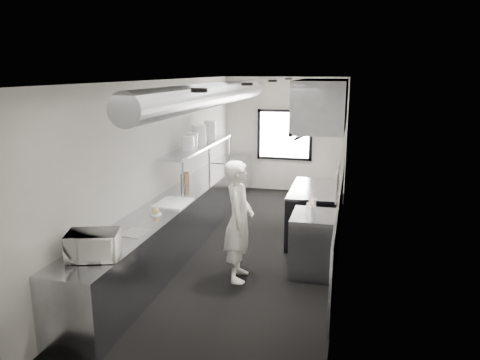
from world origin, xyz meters
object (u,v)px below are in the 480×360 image
Objects in this scene: deli_tub_b at (109,233)px; knife_block at (185,179)px; deli_tub_a at (89,247)px; squeeze_bottle_b at (311,211)px; cutting_board at (173,203)px; plate_stack_b at (192,140)px; far_work_table at (231,177)px; squeeze_bottle_e at (311,202)px; squeeze_bottle_d at (314,206)px; plate_stack_c at (199,135)px; range at (314,214)px; small_plate at (156,214)px; microwave at (93,245)px; plate_stack_a at (188,143)px; plate_stack_d at (210,130)px; line_cook at (239,221)px; bottle_station at (313,243)px; pass_shelf at (199,147)px; squeeze_bottle_a at (312,213)px; prep_counter at (173,227)px; exhaust_hood at (322,105)px; squeeze_bottle_c at (308,209)px.

knife_block reaches higher than deli_tub_b.
squeeze_bottle_b is at bearing 38.94° from deli_tub_a.
plate_stack_b reaches higher than cutting_board.
squeeze_bottle_e is (2.21, -3.56, 0.54)m from far_work_table.
plate_stack_b reaches higher than squeeze_bottle_d.
plate_stack_c reaches higher than cutting_board.
far_work_table is at bearing 131.19° from range.
small_plate reaches higher than far_work_table.
microwave is 2.83× the size of squeeze_bottle_e.
plate_stack_a is 1.41× the size of squeeze_bottle_b.
microwave is at bearing -45.14° from deli_tub_a.
cutting_board reaches higher than small_plate.
microwave is 1.37× the size of plate_stack_d.
line_cook reaches higher than far_work_table.
plate_stack_b is 1.10m from plate_stack_d.
range is 2.94m from small_plate.
line_cook reaches higher than bottle_station.
pass_shelf is 3.09m from squeeze_bottle_a.
line_cook is 2.14m from microwave.
plate_stack_c reaches higher than deli_tub_a.
range is (2.23, -0.30, -1.07)m from pass_shelf.
prep_counter is 2.00× the size of pass_shelf.
exhaust_hood is 5.80× the size of plate_stack_d.
plate_stack_c reaches higher than small_plate.
squeeze_bottle_c is (2.21, -0.21, 0.54)m from prep_counter.
plate_stack_b is at bearing 151.66° from squeeze_bottle_d.
plate_stack_d is (-0.02, 0.77, 0.22)m from pass_shelf.
squeeze_bottle_a is at bearing 36.32° from deli_tub_a.
range is at bearing -7.67° from pass_shelf.
far_work_table is 6.98× the size of squeeze_bottle_c.
plate_stack_a is (0.10, 3.12, 0.74)m from deli_tub_a.
plate_stack_d reaches higher than microwave.
pass_shelf is 4.69× the size of cutting_board.
range is (2.19, 1.20, 0.02)m from prep_counter.
deli_tub_b is 0.90× the size of small_plate.
small_plate is at bearing -138.12° from exhaust_hood.
plate_stack_c is at bearing 92.67° from small_plate.
squeeze_bottle_d reaches higher than squeeze_bottle_b.
cutting_board is at bearing -86.03° from pass_shelf.
squeeze_bottle_a reaches higher than deli_tub_b.
prep_counter is 2.39m from squeeze_bottle_a.
bottle_station is at bearing -75.50° from squeeze_bottle_e.
small_plate is (0.19, 1.00, -0.05)m from deli_tub_b.
cutting_board is at bearing 88.04° from small_plate.
bottle_station is 0.61m from squeeze_bottle_a.
plate_stack_a reaches higher than deli_tub_a.
squeeze_bottle_e is (-0.04, 0.45, 0.00)m from squeeze_bottle_b.
squeeze_bottle_a reaches higher than far_work_table.
squeeze_bottle_e is (2.27, -1.42, -0.77)m from plate_stack_c.
squeeze_bottle_c is (2.27, -1.77, -0.77)m from plate_stack_c.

